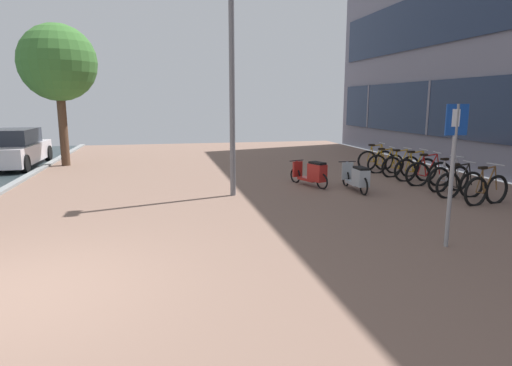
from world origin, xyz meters
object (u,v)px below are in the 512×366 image
Objects in this scene: bicycle_rack_00 at (486,190)px; scooter_near at (313,173)px; scooter_mid at (357,178)px; parked_car_far at (14,149)px; bicycle_rack_01 at (460,185)px; bicycle_rack_02 at (449,179)px; bicycle_rack_05 at (401,166)px; street_tree at (58,63)px; bicycle_rack_06 at (386,164)px; bicycle_rack_07 at (376,160)px; bicycle_rack_03 at (429,174)px; lamp_post at (232,64)px; parking_sign at (453,160)px; bicycle_rack_04 at (416,170)px.

scooter_near is (-3.29, 3.00, 0.04)m from bicycle_rack_00.
scooter_near is 0.89× the size of scooter_mid.
bicycle_rack_01 is at bearing -33.08° from parked_car_far.
bicycle_rack_02 is 1.02× the size of bicycle_rack_05.
street_tree is (-10.99, 8.23, 3.46)m from bicycle_rack_01.
bicycle_rack_01 reaches higher than bicycle_rack_06.
bicycle_rack_00 reaches higher than bicycle_rack_02.
bicycle_rack_07 reaches higher than scooter_mid.
bicycle_rack_01 is 3.86m from scooter_near.
bicycle_rack_06 is at bearing 91.82° from bicycle_rack_03.
lamp_post is (-5.72, 2.31, 2.98)m from bicycle_rack_00.
parking_sign is (-2.73, -3.30, 1.14)m from bicycle_rack_01.
bicycle_rack_04 is (-0.01, 1.58, 0.01)m from bicycle_rack_02.
bicycle_rack_04 is at bearing -84.59° from bicycle_rack_06.
bicycle_rack_04 is 3.40m from scooter_near.
parking_sign reaches higher than bicycle_rack_02.
bicycle_rack_04 is 13.12m from street_tree.
bicycle_rack_06 is at bearing 97.51° from bicycle_rack_05.
bicycle_rack_04 is at bearing 90.45° from bicycle_rack_02.
parked_car_far is (-12.91, 9.12, 0.31)m from bicycle_rack_00.
bicycle_rack_03 is 2.37m from bicycle_rack_06.
bicycle_rack_03 reaches higher than scooter_near.
bicycle_rack_00 reaches higher than scooter_mid.
street_tree reaches higher than parked_car_far.
scooter_near is (-3.32, 0.63, 0.03)m from bicycle_rack_03.
scooter_mid is at bearing -142.26° from bicycle_rack_05.
bicycle_rack_06 is (-0.08, 2.37, -0.03)m from bicycle_rack_03.
scooter_near is at bearing 137.64° from bicycle_rack_00.
bicycle_rack_05 is at bearing 65.70° from parking_sign.
bicycle_rack_05 is 0.32× the size of parked_car_far.
lamp_post reaches higher than bicycle_rack_04.
bicycle_rack_04 reaches higher than bicycle_rack_06.
bicycle_rack_05 is at bearing 91.40° from bicycle_rack_02.
street_tree is (-11.24, 7.44, 3.45)m from bicycle_rack_02.
parked_car_far reaches higher than bicycle_rack_06.
scooter_mid is 0.34× the size of street_tree.
bicycle_rack_06 is 0.25× the size of street_tree.
bicycle_rack_04 is (0.07, 0.79, -0.00)m from bicycle_rack_03.
bicycle_rack_04 is 6.49m from parking_sign.
street_tree reaches higher than scooter_mid.
bicycle_rack_01 is at bearing -91.18° from bicycle_rack_06.
street_tree is at bearing 158.83° from bicycle_rack_06.
scooter_mid is at bearing 149.47° from bicycle_rack_01.
scooter_mid is 0.30× the size of lamp_post.
street_tree is at bearing 155.57° from bicycle_rack_05.
bicycle_rack_05 is 1.58m from bicycle_rack_07.
bicycle_rack_07 is 7.20m from lamp_post.
bicycle_rack_04 is 0.90× the size of scooter_near.
parking_sign is at bearing -109.56° from bicycle_rack_07.
street_tree is at bearing 141.74° from scooter_mid.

